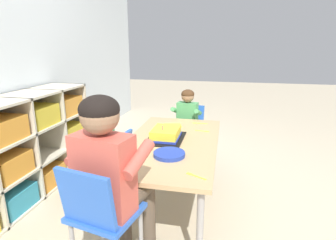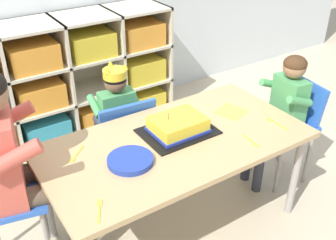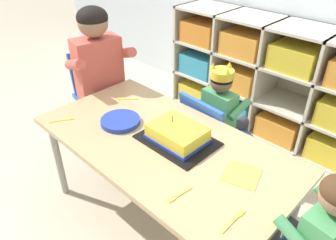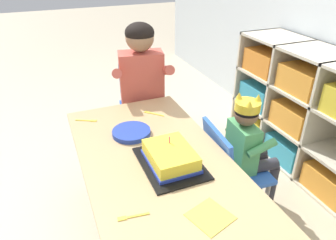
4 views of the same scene
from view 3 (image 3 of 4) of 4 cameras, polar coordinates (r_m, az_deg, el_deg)
name	(u,v)px [view 3 (image 3 of 4)]	position (r m, az deg, el deg)	size (l,w,h in m)	color
ground	(164,218)	(2.02, -0.80, -16.92)	(16.00, 16.00, 0.00)	beige
storage_cubby_shelf	(265,81)	(2.69, 16.79, 6.56)	(1.68, 0.40, 0.89)	beige
activity_table	(163,149)	(1.66, -0.93, -5.12)	(1.35, 0.70, 0.57)	tan
classroom_chair_blue	(210,132)	(2.08, 7.40, -2.03)	(0.40, 0.36, 0.62)	blue
child_with_crown	(223,108)	(2.08, 9.68, 2.10)	(0.31, 0.31, 0.80)	#4C9E5B
classroom_chair_adult_side	(99,92)	(2.36, -12.10, 4.81)	(0.38, 0.38, 0.75)	blue
adult_helper_seated	(102,72)	(2.17, -11.47, 8.37)	(0.46, 0.45, 1.07)	#D15647
guest_at_table_side	(309,234)	(1.36, 23.55, -17.88)	(0.32, 0.32, 0.85)	#4C9E5B
birthday_cake_on_tray	(177,135)	(1.61, 1.67, -2.65)	(0.37, 0.28, 0.12)	black
paper_plate_stack	(120,121)	(1.77, -8.38, -0.18)	(0.21, 0.21, 0.03)	#233DA3
paper_napkin_square	(242,175)	(1.47, 12.85, -9.37)	(0.15, 0.15, 0.00)	#F4DB4C
fork_by_napkin	(126,99)	(2.01, -7.37, 3.72)	(0.11, 0.10, 0.00)	yellow
fork_beside_plate_stack	(234,219)	(1.29, 11.64, -16.78)	(0.02, 0.14, 0.00)	yellow
fork_near_child_seat	(63,120)	(1.88, -17.95, 0.03)	(0.07, 0.12, 0.00)	yellow
fork_scattered_mid_table	(178,196)	(1.34, 1.75, -13.17)	(0.03, 0.13, 0.00)	yellow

